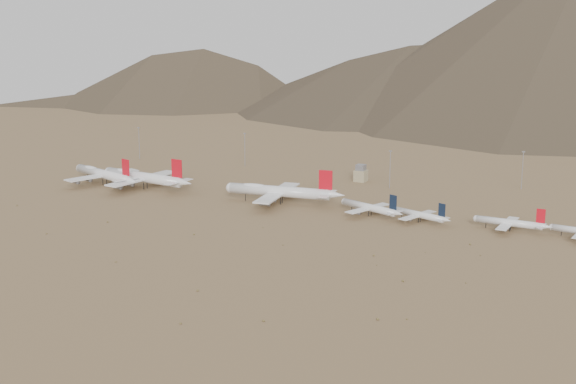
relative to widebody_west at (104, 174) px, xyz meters
The scene contains 13 objects.
ground 127.10m from the widebody_west, 13.83° to the right, with size 3000.00×3000.00×0.00m, color #8C6A48.
widebody_west is the anchor object (origin of this frame).
widebody_centre 33.10m from the widebody_west, ahead, with size 77.31×59.93×23.01m.
widebody_east 133.93m from the widebody_west, ahead, with size 76.84×59.83×22.94m.
narrowbody_a 194.86m from the widebody_west, ahead, with size 44.50×33.26×15.35m.
narrowbody_b 224.80m from the widebody_west, ahead, with size 39.01×29.04×13.34m.
narrowbody_c 274.44m from the widebody_west, ahead, with size 42.94×30.70×14.16m.
control_tower 177.53m from the widebody_west, 30.34° to the left, with size 8.00×8.00×12.00m.
mast_far_west 97.64m from the widebody_west, 113.03° to the left, with size 2.00×0.60×25.70m.
mast_west 114.52m from the widebody_west, 62.33° to the left, with size 2.00×0.60×25.70m.
mast_centre 195.24m from the widebody_west, 23.68° to the left, with size 2.00×0.60×25.70m.
mast_east 283.03m from the widebody_west, 24.14° to the left, with size 2.00×0.60×25.70m.
desert_scrub 187.16m from the widebody_west, 42.48° to the right, with size 403.36×179.16×0.88m.
Camera 1 is at (234.67, -390.53, 116.52)m, focal length 50.00 mm.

